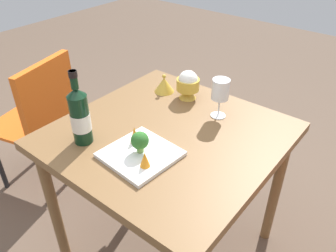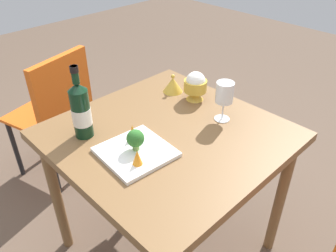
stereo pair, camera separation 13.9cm
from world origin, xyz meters
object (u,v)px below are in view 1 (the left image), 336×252
(chair_near_window, at_px, (42,113))
(serving_plate, at_px, (140,154))
(wine_glass, at_px, (220,90))
(carrot_garnish_right, at_px, (145,159))
(broccoli_floret, at_px, (140,141))
(rice_bowl, at_px, (188,84))
(wine_bottle, at_px, (80,116))
(rice_bowl_lid, at_px, (164,85))
(carrot_garnish_left, at_px, (135,134))

(chair_near_window, xyz_separation_m, serving_plate, (0.89, -0.12, 0.22))
(wine_glass, xyz_separation_m, carrot_garnish_right, (-0.01, -0.47, -0.08))
(broccoli_floret, bearing_deg, rice_bowl, 104.55)
(wine_glass, bearing_deg, carrot_garnish_right, -91.57)
(chair_near_window, height_order, rice_bowl, rice_bowl)
(chair_near_window, relative_size, rice_bowl, 6.00)
(wine_bottle, distance_m, serving_plate, 0.28)
(wine_bottle, bearing_deg, rice_bowl, 78.11)
(wine_glass, relative_size, carrot_garnish_right, 3.00)
(chair_near_window, distance_m, rice_bowl_lid, 0.76)
(chair_near_window, distance_m, wine_glass, 1.07)
(wine_glass, bearing_deg, rice_bowl_lid, 175.20)
(wine_bottle, xyz_separation_m, rice_bowl, (0.12, 0.55, -0.05))
(rice_bowl, distance_m, carrot_garnish_right, 0.56)
(rice_bowl, height_order, carrot_garnish_right, rice_bowl)
(chair_near_window, xyz_separation_m, broccoli_floret, (0.88, -0.11, 0.28))
(rice_bowl_lid, relative_size, broccoli_floret, 1.17)
(rice_bowl_lid, relative_size, carrot_garnish_right, 1.68)
(carrot_garnish_right, bearing_deg, chair_near_window, 170.35)
(rice_bowl, bearing_deg, chair_near_window, -154.75)
(wine_glass, xyz_separation_m, rice_bowl, (-0.20, 0.05, -0.05))
(wine_bottle, xyz_separation_m, broccoli_floret, (0.24, 0.08, -0.05))
(broccoli_floret, relative_size, carrot_garnish_right, 1.44)
(broccoli_floret, bearing_deg, carrot_garnish_left, 150.32)
(serving_plate, bearing_deg, carrot_garnish_left, 148.39)
(chair_near_window, bearing_deg, wine_glass, -87.55)
(wine_bottle, bearing_deg, chair_near_window, 163.77)
(broccoli_floret, bearing_deg, wine_bottle, -162.13)
(carrot_garnish_left, height_order, carrot_garnish_right, carrot_garnish_left)
(serving_plate, xyz_separation_m, carrot_garnish_left, (-0.07, 0.04, 0.04))
(chair_near_window, bearing_deg, rice_bowl_lid, -77.14)
(serving_plate, bearing_deg, rice_bowl_lid, 119.41)
(wine_glass, height_order, carrot_garnish_left, wine_glass)
(wine_bottle, relative_size, serving_plate, 1.14)
(broccoli_floret, distance_m, carrot_garnish_right, 0.09)
(chair_near_window, distance_m, carrot_garnish_left, 0.87)
(carrot_garnish_left, bearing_deg, rice_bowl, 98.01)
(chair_near_window, xyz_separation_m, wine_glass, (0.97, 0.31, 0.34))
(wine_bottle, distance_m, carrot_garnish_left, 0.22)
(rice_bowl, bearing_deg, carrot_garnish_right, -69.83)
(serving_plate, xyz_separation_m, broccoli_floret, (-0.00, 0.01, 0.06))
(wine_glass, relative_size, broccoli_floret, 2.09)
(chair_near_window, relative_size, serving_plate, 3.16)
(serving_plate, height_order, carrot_garnish_left, carrot_garnish_left)
(broccoli_floret, bearing_deg, carrot_garnish_right, -36.04)
(carrot_garnish_left, bearing_deg, broccoli_floret, -29.68)
(serving_plate, bearing_deg, wine_glass, 79.67)
(serving_plate, height_order, broccoli_floret, broccoli_floret)
(wine_bottle, distance_m, broccoli_floret, 0.25)
(rice_bowl, bearing_deg, broccoli_floret, -75.45)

